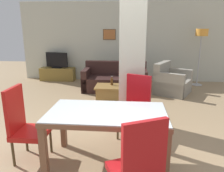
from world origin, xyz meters
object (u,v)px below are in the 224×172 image
(dining_chair_near_right, at_px, (138,165))
(armchair, at_px, (171,83))
(dining_chair_far_right, at_px, (136,106))
(coffee_table, at_px, (109,93))
(dining_table, at_px, (107,123))
(sofa, at_px, (115,81))
(floor_lamp, at_px, (201,38))
(bottle, at_px, (112,82))
(dining_chair_head_left, at_px, (24,123))
(tv_screen, at_px, (57,60))
(tv_stand, at_px, (58,74))

(dining_chair_near_right, height_order, armchair, dining_chair_near_right)
(dining_chair_far_right, distance_m, coffee_table, 1.92)
(dining_table, height_order, sofa, sofa)
(dining_chair_far_right, xyz_separation_m, floor_lamp, (2.07, 3.68, 0.98))
(dining_table, height_order, bottle, dining_table)
(dining_chair_far_right, bearing_deg, dining_chair_head_left, 53.51)
(dining_chair_near_right, xyz_separation_m, dining_chair_head_left, (-1.55, 0.82, 0.00))
(tv_screen, bearing_deg, dining_chair_far_right, 136.57)
(coffee_table, bearing_deg, dining_table, -84.58)
(coffee_table, height_order, bottle, bottle)
(dining_table, height_order, dining_chair_near_right, dining_chair_near_right)
(sofa, height_order, bottle, sofa)
(dining_chair_near_right, bearing_deg, tv_stand, 90.26)
(tv_screen, bearing_deg, sofa, 164.93)
(floor_lamp, bearing_deg, dining_table, -118.46)
(dining_chair_near_right, relative_size, tv_stand, 0.88)
(dining_table, distance_m, coffee_table, 2.67)
(dining_table, bearing_deg, armchair, 67.57)
(dining_chair_far_right, bearing_deg, tv_stand, -30.81)
(dining_chair_head_left, height_order, dining_chair_far_right, same)
(sofa, xyz_separation_m, floor_lamp, (2.64, 0.85, 1.24))
(sofa, distance_m, coffee_table, 1.06)
(dining_table, relative_size, dining_chair_head_left, 1.48)
(dining_chair_far_right, bearing_deg, coffee_table, -45.66)
(bottle, xyz_separation_m, tv_stand, (-2.13, 2.05, -0.27))
(sofa, bearing_deg, armchair, 173.54)
(sofa, relative_size, tv_screen, 2.27)
(dining_chair_far_right, relative_size, floor_lamp, 0.59)
(dining_table, bearing_deg, tv_screen, 115.91)
(dining_chair_near_right, relative_size, tv_screen, 1.29)
(floor_lamp, bearing_deg, sofa, -162.21)
(dining_chair_head_left, bearing_deg, coffee_table, 161.03)
(tv_stand, bearing_deg, armchair, -18.68)
(coffee_table, relative_size, bottle, 2.95)
(dining_chair_near_right, bearing_deg, dining_chair_head_left, 126.52)
(bottle, bearing_deg, sofa, 89.58)
(armchair, height_order, floor_lamp, floor_lamp)
(dining_chair_head_left, distance_m, bottle, 2.89)
(dining_table, xyz_separation_m, dining_chair_near_right, (0.39, -0.82, -0.06))
(dining_chair_far_right, bearing_deg, dining_chair_near_right, 114.58)
(coffee_table, relative_size, tv_stand, 0.57)
(dining_chair_head_left, relative_size, tv_stand, 0.88)
(coffee_table, xyz_separation_m, floor_lamp, (2.71, 1.90, 1.32))
(floor_lamp, bearing_deg, bottle, -145.67)
(dining_table, relative_size, armchair, 1.28)
(sofa, height_order, tv_screen, tv_screen)
(dining_table, relative_size, tv_screen, 1.91)
(coffee_table, height_order, tv_stand, tv_stand)
(dining_chair_near_right, xyz_separation_m, sofa, (-0.57, 4.50, -0.26))
(armchair, xyz_separation_m, tv_stand, (-3.76, 1.27, -0.07))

